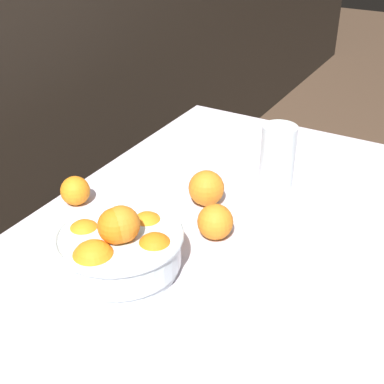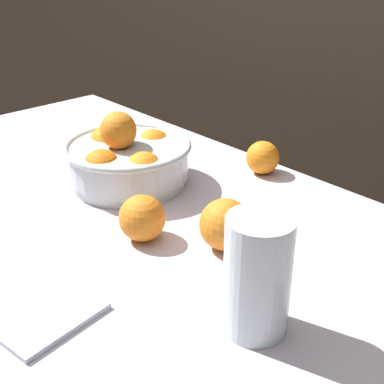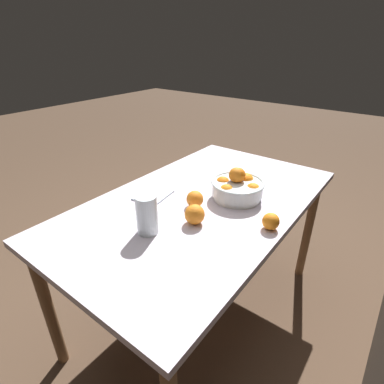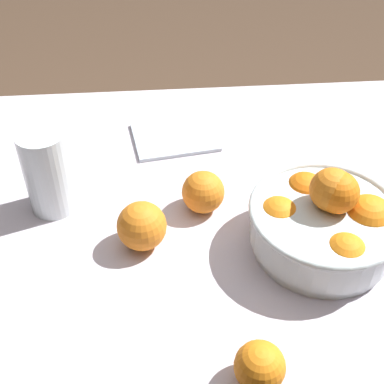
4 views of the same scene
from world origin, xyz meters
The scene contains 7 objects.
dining_table centered at (0.00, 0.00, 0.65)m, with size 1.41×0.83×0.72m.
fruit_bowl centered at (-0.12, 0.12, 0.78)m, with size 0.25×0.25×0.15m.
juice_glass centered at (0.33, -0.02, 0.79)m, with size 0.08×0.08×0.16m.
orange_loose_near_bowl centered at (0.17, 0.09, 0.76)m, with size 0.08×0.08×0.08m, color orange.
orange_loose_front centered at (0.06, 0.01, 0.76)m, with size 0.08×0.08×0.08m, color orange.
orange_loose_aside centered at (0.02, 0.35, 0.76)m, with size 0.07×0.07×0.07m, color orange.
napkin centered at (0.10, -0.21, 0.73)m, with size 0.17×0.14×0.01m, color silver.
Camera 2 is at (0.67, -0.44, 1.18)m, focal length 50.00 mm.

